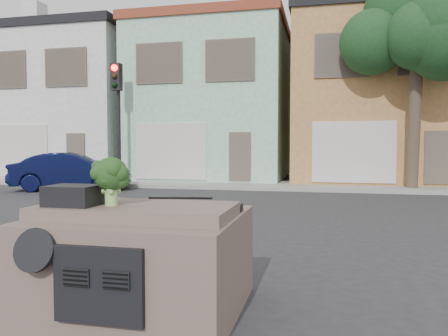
% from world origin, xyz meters
% --- Properties ---
extents(ground_plane, '(120.00, 120.00, 0.00)m').
position_xyz_m(ground_plane, '(0.00, 0.00, 0.00)').
color(ground_plane, '#303033').
rests_on(ground_plane, ground).
extents(sidewalk, '(40.00, 3.00, 0.15)m').
position_xyz_m(sidewalk, '(0.00, 10.50, 0.07)').
color(sidewalk, gray).
rests_on(sidewalk, ground).
extents(townhouse_white, '(7.20, 8.20, 7.55)m').
position_xyz_m(townhouse_white, '(-11.00, 14.50, 3.77)').
color(townhouse_white, silver).
rests_on(townhouse_white, ground).
extents(townhouse_mint, '(7.20, 8.20, 7.55)m').
position_xyz_m(townhouse_mint, '(-3.50, 14.50, 3.77)').
color(townhouse_mint, '#A5D5B7').
rests_on(townhouse_mint, ground).
extents(townhouse_tan, '(7.20, 8.20, 7.55)m').
position_xyz_m(townhouse_tan, '(4.00, 14.50, 3.77)').
color(townhouse_tan, '#B9824A').
rests_on(townhouse_tan, ground).
extents(navy_sedan, '(4.59, 2.89, 1.43)m').
position_xyz_m(navy_sedan, '(-7.53, 7.72, 0.00)').
color(navy_sedan, '#0B0F35').
rests_on(navy_sedan, ground).
extents(traffic_signal, '(0.40, 0.40, 5.10)m').
position_xyz_m(traffic_signal, '(-6.50, 9.50, 2.55)').
color(traffic_signal, black).
rests_on(traffic_signal, ground).
extents(tree_near, '(4.40, 4.00, 8.50)m').
position_xyz_m(tree_near, '(5.00, 9.80, 4.25)').
color(tree_near, '#1B411E').
rests_on(tree_near, ground).
extents(car_dashboard, '(2.00, 1.80, 1.12)m').
position_xyz_m(car_dashboard, '(0.00, -3.00, 0.56)').
color(car_dashboard, '#6E5950').
rests_on(car_dashboard, ground).
extents(instrument_hump, '(0.48, 0.38, 0.20)m').
position_xyz_m(instrument_hump, '(-0.58, -3.35, 1.22)').
color(instrument_hump, black).
rests_on(instrument_hump, car_dashboard).
extents(wiper_arm, '(0.69, 0.15, 0.02)m').
position_xyz_m(wiper_arm, '(0.28, -2.62, 1.13)').
color(wiper_arm, black).
rests_on(wiper_arm, car_dashboard).
extents(broccoli, '(0.44, 0.44, 0.49)m').
position_xyz_m(broccoli, '(-0.22, -3.27, 1.36)').
color(broccoli, '#1C3B16').
rests_on(broccoli, car_dashboard).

